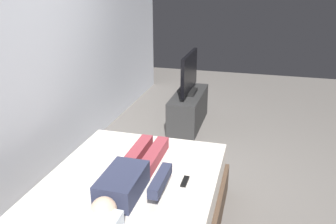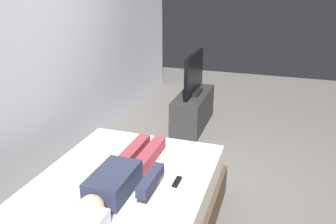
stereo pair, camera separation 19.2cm
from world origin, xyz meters
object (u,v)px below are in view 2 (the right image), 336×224
(person, at_px, (123,175))
(tv_stand, at_px, (193,110))
(remote, at_px, (177,182))
(tv, at_px, (194,75))
(bed, at_px, (119,214))

(person, xyz_separation_m, tv_stand, (2.55, 0.07, -0.37))
(remote, bearing_deg, tv, 11.27)
(remote, relative_size, tv, 0.17)
(bed, height_order, person, person)
(person, height_order, tv_stand, person)
(bed, height_order, tv_stand, bed)
(person, bearing_deg, bed, 127.52)
(tv_stand, bearing_deg, bed, -179.22)
(bed, relative_size, tv_stand, 1.81)
(tv_stand, distance_m, tv, 0.53)
(person, height_order, remote, person)
(tv, bearing_deg, remote, -168.73)
(remote, distance_m, tv_stand, 2.46)
(bed, bearing_deg, person, -52.48)
(remote, bearing_deg, person, 110.47)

